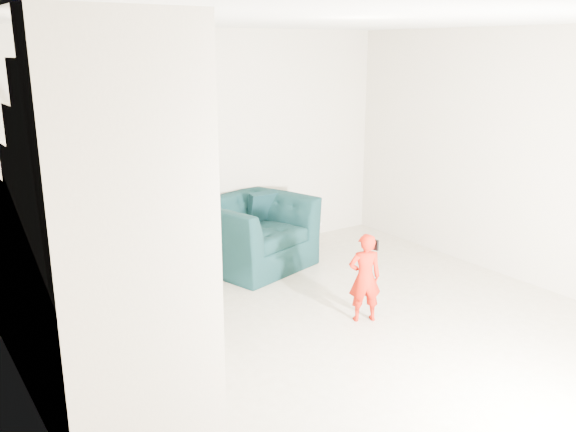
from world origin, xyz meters
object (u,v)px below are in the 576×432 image
at_px(armchair, 253,233).
at_px(toddler, 365,278).
at_px(side_table, 308,230).
at_px(staircase, 93,268).

height_order(armchair, toddler, toddler).
bearing_deg(armchair, side_table, -3.03).
bearing_deg(staircase, side_table, 29.02).
bearing_deg(side_table, toddler, -112.60).
distance_m(toddler, staircase, 2.47).
distance_m(toddler, side_table, 2.23).
bearing_deg(armchair, staircase, -161.01).
xyz_separation_m(armchair, toddler, (0.10, -1.84, 0.02)).
bearing_deg(side_table, staircase, -150.98).
bearing_deg(side_table, armchair, -167.34).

